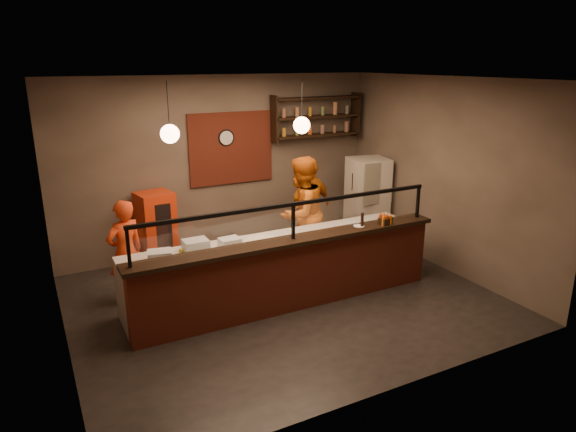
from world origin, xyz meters
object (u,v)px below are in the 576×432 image
cook_mid (301,214)px  wall_clock (226,138)px  fridge (367,201)px  cook_right (310,210)px  pepper_mill (362,220)px  condiment_caddy (385,221)px  cook_left (126,252)px  red_cooler (156,230)px  pizza_dough (263,241)px

cook_mid → wall_clock: bearing=-89.1°
cook_mid → fridge: size_ratio=1.17×
wall_clock → cook_right: bearing=-49.9°
cook_mid → pepper_mill: 1.31m
cook_mid → cook_right: (0.33, 0.27, -0.04)m
fridge → condiment_caddy: size_ratio=9.26×
wall_clock → condiment_caddy: 3.32m
cook_left → red_cooler: 1.35m
pepper_mill → fridge: bearing=52.0°
cook_right → wall_clock: bearing=-72.7°
pizza_dough → condiment_caddy: 1.87m
fridge → pizza_dough: bearing=-143.8°
condiment_caddy → pepper_mill: bearing=169.8°
condiment_caddy → cook_right: bearing=104.2°
wall_clock → red_cooler: wall_clock is taller
wall_clock → condiment_caddy: wall_clock is taller
cook_left → pizza_dough: cook_left is taller
cook_left → red_cooler: size_ratio=1.17×
cook_left → pizza_dough: bearing=134.8°
fridge → wall_clock: bearing=170.6°
pizza_dough → fridge: bearing=25.3°
pizza_dough → condiment_caddy: (1.77, -0.56, 0.20)m
wall_clock → fridge: (2.50, -0.92, -1.27)m
red_cooler → condiment_caddy: red_cooler is taller
cook_mid → condiment_caddy: size_ratio=10.80×
cook_left → wall_clock: bearing=-167.0°
cook_right → fridge: size_ratio=1.12×
cook_right → pepper_mill: bearing=68.2°
cook_right → cook_left: bearing=-19.1°
cook_mid → fridge: 1.88m
condiment_caddy → cook_mid: bearing=118.9°
red_cooler → condiment_caddy: 3.85m
pepper_mill → cook_mid: bearing=105.7°
wall_clock → fridge: 2.95m
cook_mid → pizza_dough: (-1.05, -0.76, -0.06)m
condiment_caddy → pepper_mill: size_ratio=0.85×
fridge → condiment_caddy: (-1.06, -1.90, 0.28)m
cook_mid → cook_right: cook_mid is taller
red_cooler → wall_clock: bearing=2.2°
cook_left → fridge: 4.68m
cook_right → red_cooler: size_ratio=1.41×
cook_left → cook_mid: 2.87m
fridge → cook_mid: bearing=-151.0°
cook_right → pizza_dough: (-1.37, -1.03, -0.03)m
fridge → condiment_caddy: bearing=-108.2°
pizza_dough → cook_left: bearing=155.7°
fridge → pepper_mill: size_ratio=7.88×
fridge → red_cooler: bearing=-178.0°
cook_right → red_cooler: 2.66m
cook_mid → cook_right: size_ratio=1.04×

